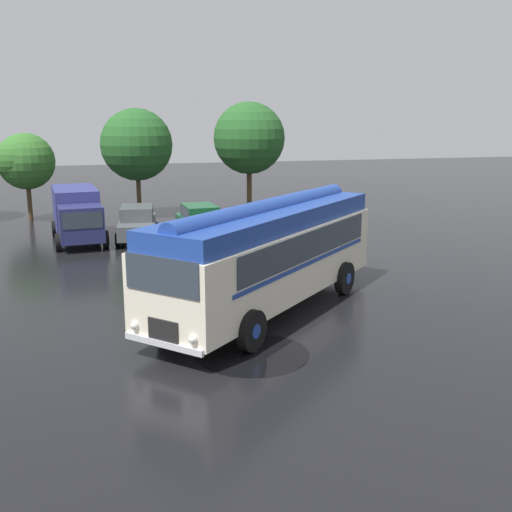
{
  "coord_description": "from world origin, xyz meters",
  "views": [
    {
      "loc": [
        -4.25,
        -17.51,
        5.91
      ],
      "look_at": [
        0.79,
        1.08,
        1.4
      ],
      "focal_mm": 42.0,
      "sensor_mm": 36.0,
      "label": 1
    }
  ],
  "objects": [
    {
      "name": "tree_left_of_centre",
      "position": [
        -8.02,
        18.95,
        3.44
      ],
      "size": [
        3.24,
        3.2,
        5.01
      ],
      "color": "#4C3823",
      "rests_on": "ground"
    },
    {
      "name": "tree_centre",
      "position": [
        -1.75,
        18.89,
        4.23
      ],
      "size": [
        4.22,
        4.22,
        6.39
      ],
      "color": "#4C3823",
      "rests_on": "ground"
    },
    {
      "name": "ground_plane",
      "position": [
        0.0,
        0.0,
        0.0
      ],
      "size": [
        120.0,
        120.0,
        0.0
      ],
      "primitive_type": "plane",
      "color": "black"
    },
    {
      "name": "car_mid_left",
      "position": [
        0.71,
        11.24,
        0.85
      ],
      "size": [
        2.16,
        4.3,
        1.66
      ],
      "color": "#144C28",
      "rests_on": "ground"
    },
    {
      "name": "car_near_left",
      "position": [
        -2.31,
        11.65,
        0.85
      ],
      "size": [
        2.32,
        4.37,
        1.66
      ],
      "color": "#4C5156",
      "rests_on": "ground"
    },
    {
      "name": "box_van",
      "position": [
        -5.11,
        12.32,
        1.36
      ],
      "size": [
        2.73,
        5.92,
        2.5
      ],
      "color": "navy",
      "rests_on": "ground"
    },
    {
      "name": "puddle_patch",
      "position": [
        -0.6,
        -3.73,
        0.0
      ],
      "size": [
        2.91,
        2.91,
        0.01
      ],
      "primitive_type": "cylinder",
      "color": "black",
      "rests_on": "ground"
    },
    {
      "name": "tree_right_of_centre",
      "position": [
        5.48,
        19.82,
        4.49
      ],
      "size": [
        4.53,
        4.53,
        6.82
      ],
      "color": "#4C3823",
      "rests_on": "ground"
    },
    {
      "name": "vintage_bus",
      "position": [
        0.78,
        -0.43,
        1.89
      ],
      "size": [
        9.01,
        8.7,
        3.49
      ],
      "color": "silver",
      "rests_on": "ground"
    }
  ]
}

